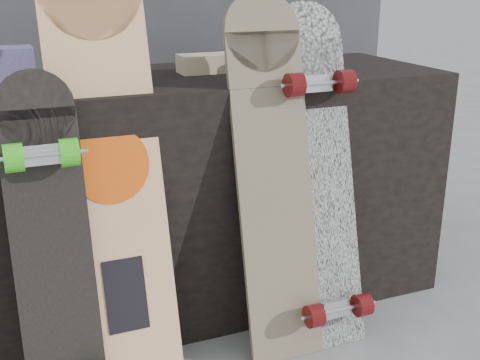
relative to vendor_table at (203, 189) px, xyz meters
name	(u,v)px	position (x,y,z in m)	size (l,w,h in m)	color
vendor_table	(203,189)	(0.00, 0.00, 0.00)	(1.60, 0.60, 0.80)	black
merch_box_purple	(3,64)	(-0.60, 0.10, 0.45)	(0.18, 0.12, 0.10)	#463369
merch_box_small	(302,54)	(0.33, -0.08, 0.46)	(0.14, 0.14, 0.12)	#463369
merch_box_flat	(212,63)	(0.05, 0.03, 0.43)	(0.22, 0.10, 0.06)	#D1B78C
longboard_geisha	(109,158)	(-0.37, -0.30, 0.24)	(0.28, 0.36, 1.21)	beige
longboard_celtic	(273,168)	(0.10, -0.35, 0.17)	(0.24, 0.27, 1.07)	tan
longboard_cascadia	(319,173)	(0.25, -0.35, 0.14)	(0.24, 0.34, 1.04)	silver
skateboard_dark	(52,247)	(-0.54, -0.42, 0.06)	(0.20, 0.29, 0.89)	black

